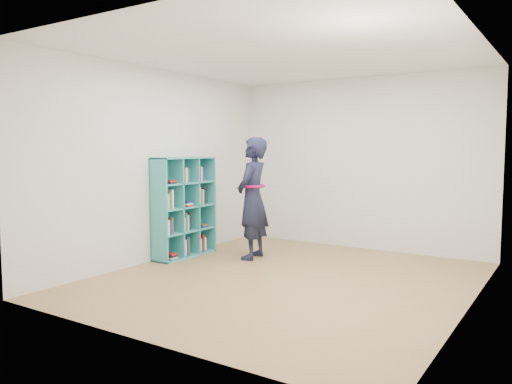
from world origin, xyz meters
The scene contains 9 objects.
floor centered at (0.00, 0.00, 0.00)m, with size 4.50×4.50×0.00m, color olive.
ceiling centered at (0.00, 0.00, 2.60)m, with size 4.50×4.50×0.00m, color white.
wall_left centered at (-2.00, 0.00, 1.30)m, with size 0.02×4.50×2.60m, color silver.
wall_right centered at (2.00, 0.00, 1.30)m, with size 0.02×4.50×2.60m, color silver.
wall_back centered at (0.00, 2.25, 1.30)m, with size 4.00×0.02×2.60m, color silver.
wall_front centered at (0.00, -2.25, 1.30)m, with size 4.00×0.02×2.60m, color silver.
bookshelf centered at (-1.86, 0.33, 0.69)m, with size 0.31×1.06×1.41m.
person centered at (-0.95, 0.74, 0.84)m, with size 0.51×0.68×1.68m.
smartphone centered at (-1.11, 0.80, 0.95)m, with size 0.06×0.10×0.15m.
Camera 1 is at (2.82, -4.99, 1.53)m, focal length 35.00 mm.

